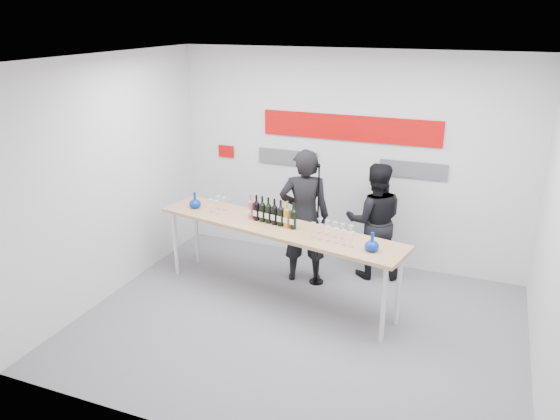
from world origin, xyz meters
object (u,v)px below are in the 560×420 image
at_px(tasting_table, 277,231).
at_px(presenter_right, 374,221).
at_px(presenter_left, 304,216).
at_px(mic_stand, 317,248).

xyz_separation_m(tasting_table, presenter_right, (0.98, 1.06, -0.10)).
height_order(presenter_left, presenter_right, presenter_left).
bearing_deg(presenter_left, presenter_right, -170.40).
bearing_deg(presenter_right, tasting_table, 30.35).
xyz_separation_m(presenter_left, presenter_right, (0.84, 0.45, -0.11)).
bearing_deg(tasting_table, presenter_right, 58.89).
xyz_separation_m(presenter_right, mic_stand, (-0.64, -0.50, -0.29)).
distance_m(presenter_left, mic_stand, 0.45).
bearing_deg(presenter_right, mic_stand, 21.30).
distance_m(tasting_table, presenter_right, 1.45).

